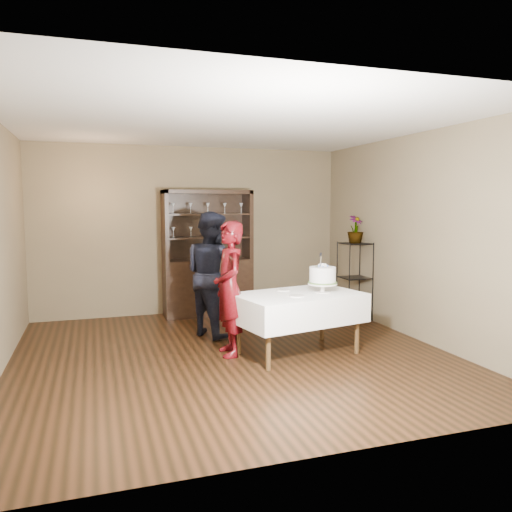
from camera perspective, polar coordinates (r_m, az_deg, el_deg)
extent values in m
plane|color=black|center=(6.04, -2.61, -11.21)|extent=(5.00, 5.00, 0.00)
plane|color=silver|center=(5.84, -2.74, 14.99)|extent=(5.00, 5.00, 0.00)
cube|color=brown|center=(8.22, -7.34, 2.90)|extent=(5.00, 0.02, 2.70)
cube|color=brown|center=(6.89, 17.82, 2.08)|extent=(0.02, 5.00, 2.70)
cube|color=black|center=(8.10, -5.52, -3.52)|extent=(1.40, 0.48, 0.90)
cube|color=black|center=(8.21, -5.92, 3.62)|extent=(1.40, 0.03, 1.10)
cube|color=black|center=(7.99, -5.63, 7.28)|extent=(1.40, 0.48, 0.06)
cube|color=black|center=(8.01, -5.57, 2.13)|extent=(1.28, 0.42, 0.02)
cube|color=black|center=(7.99, -5.60, 4.78)|extent=(1.28, 0.42, 0.02)
cylinder|color=black|center=(7.59, 10.62, -3.10)|extent=(0.02, 0.02, 1.20)
cylinder|color=black|center=(7.78, 13.20, -2.93)|extent=(0.02, 0.02, 1.20)
cylinder|color=black|center=(7.93, 9.23, -2.68)|extent=(0.02, 0.02, 1.20)
cylinder|color=black|center=(8.12, 11.74, -2.53)|extent=(0.02, 0.02, 1.20)
cube|color=black|center=(7.94, 11.13, -6.02)|extent=(0.40, 0.40, 0.02)
cube|color=black|center=(7.85, 11.20, -2.44)|extent=(0.40, 0.40, 0.01)
cube|color=black|center=(7.79, 11.28, 1.42)|extent=(0.40, 0.40, 0.02)
cube|color=white|center=(5.97, 4.84, -5.87)|extent=(1.61, 1.18, 0.34)
cylinder|color=#47311A|center=(5.41, 1.41, -9.44)|extent=(0.06, 0.06, 0.69)
cylinder|color=#47311A|center=(6.13, 11.48, -7.72)|extent=(0.06, 0.06, 0.69)
cylinder|color=#47311A|center=(5.99, -2.00, -7.93)|extent=(0.06, 0.06, 0.69)
cylinder|color=#47311A|center=(6.64, 7.59, -6.58)|extent=(0.06, 0.06, 0.69)
imported|color=#3E0506|center=(5.88, -3.05, -3.73)|extent=(0.39, 0.59, 1.59)
imported|color=black|center=(6.78, -5.11, -2.04)|extent=(0.93, 1.02, 1.68)
cylinder|color=white|center=(6.03, 7.60, -4.09)|extent=(0.20, 0.20, 0.01)
cylinder|color=white|center=(6.03, 7.60, -3.69)|extent=(0.05, 0.05, 0.10)
cylinder|color=white|center=(6.02, 7.61, -3.16)|extent=(0.35, 0.35, 0.01)
cylinder|color=#527437|center=(6.02, 7.61, -3.01)|extent=(0.34, 0.34, 0.02)
cylinder|color=silver|center=(6.00, 7.62, -2.18)|extent=(0.32, 0.32, 0.20)
sphere|color=#5972BF|center=(6.00, 7.89, -1.13)|extent=(0.02, 0.02, 0.02)
cube|color=white|center=(5.95, 7.39, -0.64)|extent=(0.02, 0.02, 0.14)
cube|color=black|center=(5.94, 7.40, 0.16)|extent=(0.02, 0.02, 0.05)
cylinder|color=white|center=(5.73, 4.66, -4.57)|extent=(0.19, 0.19, 0.01)
cylinder|color=white|center=(6.10, 3.12, -3.92)|extent=(0.18, 0.18, 0.01)
imported|color=#527437|center=(7.74, 11.29, 3.01)|extent=(0.31, 0.31, 0.42)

